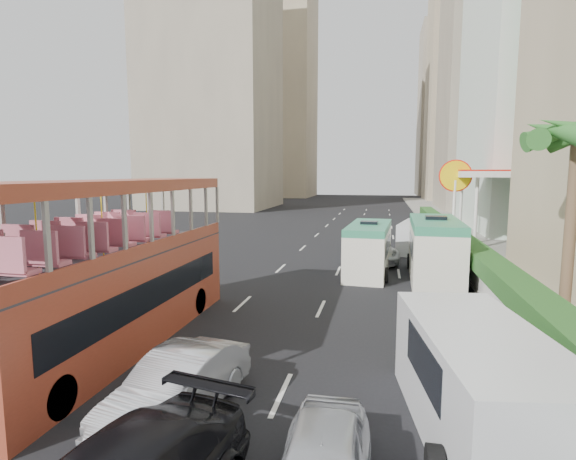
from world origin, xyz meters
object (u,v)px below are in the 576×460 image
(double_decker_bus, at_px, (115,264))
(car_silver_lane_a, at_px, (179,415))
(minibus_far, at_px, (435,249))
(panel_van_far, at_px, (417,237))
(van_asset, at_px, (372,261))
(panel_van_near, at_px, (479,385))
(minibus_near, at_px, (369,249))
(shell_station, at_px, (497,208))
(palm_tree, at_px, (570,232))

(double_decker_bus, distance_m, car_silver_lane_a, 5.56)
(minibus_far, distance_m, panel_van_far, 8.11)
(van_asset, relative_size, panel_van_near, 0.96)
(double_decker_bus, height_order, panel_van_near, double_decker_bus)
(minibus_near, height_order, panel_van_far, minibus_near)
(minibus_far, bearing_deg, shell_station, 66.44)
(minibus_near, bearing_deg, minibus_far, -7.81)
(double_decker_bus, bearing_deg, car_silver_lane_a, -43.05)
(minibus_far, relative_size, palm_tree, 1.06)
(car_silver_lane_a, xyz_separation_m, panel_van_far, (6.61, 22.60, 1.01))
(van_asset, height_order, minibus_near, minibus_near)
(panel_van_near, bearing_deg, car_silver_lane_a, 175.57)
(panel_van_near, bearing_deg, minibus_far, 78.83)
(double_decker_bus, xyz_separation_m, panel_van_near, (9.81, -2.93, -1.41))
(double_decker_bus, bearing_deg, minibus_near, 58.58)
(minibus_far, distance_m, shell_station, 13.17)
(van_asset, height_order, shell_station, shell_station)
(minibus_far, distance_m, panel_van_near, 14.08)
(panel_van_near, bearing_deg, shell_station, 68.01)
(panel_van_far, xyz_separation_m, palm_tree, (3.57, -15.22, 2.37))
(car_silver_lane_a, height_order, minibus_near, minibus_near)
(minibus_far, bearing_deg, car_silver_lane_a, -113.74)
(van_asset, bearing_deg, panel_van_near, -92.79)
(panel_van_near, relative_size, shell_station, 0.70)
(van_asset, relative_size, minibus_far, 0.79)
(car_silver_lane_a, bearing_deg, shell_station, 73.87)
(car_silver_lane_a, relative_size, panel_van_far, 0.84)
(double_decker_bus, xyz_separation_m, panel_van_far, (10.23, 19.22, -1.52))
(car_silver_lane_a, bearing_deg, minibus_far, 73.79)
(double_decker_bus, height_order, shell_station, shell_station)
(van_asset, bearing_deg, minibus_far, -62.55)
(minibus_near, xyz_separation_m, minibus_far, (3.24, -0.67, 0.19))
(car_silver_lane_a, distance_m, panel_van_near, 6.31)
(car_silver_lane_a, bearing_deg, panel_van_far, 82.71)
(car_silver_lane_a, relative_size, shell_station, 0.53)
(panel_van_far, distance_m, palm_tree, 15.81)
(panel_van_far, bearing_deg, minibus_near, -100.42)
(car_silver_lane_a, xyz_separation_m, shell_station, (12.38, 26.38, 2.75))
(double_decker_bus, bearing_deg, panel_van_far, 61.98)
(panel_van_near, xyz_separation_m, shell_station, (6.19, 25.93, 1.63))
(double_decker_bus, bearing_deg, van_asset, 64.17)
(van_asset, xyz_separation_m, panel_van_near, (2.49, -18.05, 1.12))
(minibus_near, xyz_separation_m, palm_tree, (6.59, -7.80, 2.07))
(van_asset, xyz_separation_m, panel_van_far, (2.91, 4.10, 1.01))
(double_decker_bus, relative_size, minibus_near, 1.86)
(van_asset, distance_m, minibus_near, 3.58)
(minibus_near, bearing_deg, palm_tree, -45.92)
(minibus_near, bearing_deg, shell_station, 55.72)
(shell_station, bearing_deg, car_silver_lane_a, -115.14)
(shell_station, bearing_deg, minibus_near, -128.13)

